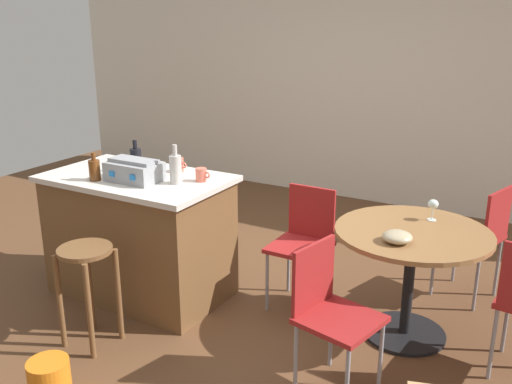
{
  "coord_description": "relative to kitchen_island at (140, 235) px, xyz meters",
  "views": [
    {
      "loc": [
        2.08,
        -3.16,
        2.04
      ],
      "look_at": [
        0.25,
        0.07,
        0.87
      ],
      "focal_mm": 39.36,
      "sensor_mm": 36.0,
      "label": 1
    }
  ],
  "objects": [
    {
      "name": "wine_glass",
      "position": [
        1.99,
        0.63,
        0.39
      ],
      "size": [
        0.07,
        0.07,
        0.14
      ],
      "color": "silver",
      "rests_on": "dining_table"
    },
    {
      "name": "plastic_bucket",
      "position": [
        0.41,
        -1.25,
        -0.34
      ],
      "size": [
        0.23,
        0.23,
        0.25
      ],
      "primitive_type": "cylinder",
      "color": "orange",
      "rests_on": "ground_plane"
    },
    {
      "name": "bottle_1",
      "position": [
        0.37,
        -0.01,
        0.57
      ],
      "size": [
        0.08,
        0.08,
        0.27
      ],
      "color": "#B7B2AD",
      "rests_on": "kitchen_island"
    },
    {
      "name": "cup_0",
      "position": [
        0.2,
        0.24,
        0.52
      ],
      "size": [
        0.12,
        0.09,
        0.11
      ],
      "color": "#DB6651",
      "rests_on": "kitchen_island"
    },
    {
      "name": "serving_bowl",
      "position": [
        1.89,
        0.14,
        0.32
      ],
      "size": [
        0.18,
        0.18,
        0.07
      ],
      "primitive_type": "ellipsoid",
      "color": "tan",
      "rests_on": "dining_table"
    },
    {
      "name": "folding_chair_far",
      "position": [
        1.14,
        0.46,
        0.05
      ],
      "size": [
        0.4,
        0.4,
        0.87
      ],
      "color": "maroon",
      "rests_on": "ground_plane"
    },
    {
      "name": "cup_1",
      "position": [
        0.49,
        0.12,
        0.51
      ],
      "size": [
        0.11,
        0.08,
        0.09
      ],
      "color": "#DB6651",
      "rests_on": "kitchen_island"
    },
    {
      "name": "folding_chair_left",
      "position": [
        1.68,
        -0.37,
        0.03
      ],
      "size": [
        0.48,
        0.48,
        0.85
      ],
      "color": "maroon",
      "rests_on": "ground_plane"
    },
    {
      "name": "kitchen_island",
      "position": [
        0.0,
        0.0,
        0.0
      ],
      "size": [
        1.34,
        0.8,
        0.93
      ],
      "color": "brown",
      "rests_on": "ground_plane"
    },
    {
      "name": "bottle_2",
      "position": [
        -0.18,
        -0.23,
        0.54
      ],
      "size": [
        0.08,
        0.08,
        0.2
      ],
      "color": "#603314",
      "rests_on": "kitchen_island"
    },
    {
      "name": "dining_table",
      "position": [
        1.93,
        0.38,
        0.1
      ],
      "size": [
        0.99,
        0.99,
        0.75
      ],
      "color": "black",
      "rests_on": "ground_plane"
    },
    {
      "name": "wooden_stool",
      "position": [
        0.18,
        -0.71,
        0.02
      ],
      "size": [
        0.34,
        0.34,
        0.67
      ],
      "color": "brown",
      "rests_on": "ground_plane"
    },
    {
      "name": "back_wall",
      "position": [
        0.61,
        3.07,
        0.88
      ],
      "size": [
        8.0,
        0.1,
        2.7
      ],
      "primitive_type": "cube",
      "color": "silver",
      "rests_on": "ground_plane"
    },
    {
      "name": "toolbox",
      "position": [
        0.07,
        -0.1,
        0.54
      ],
      "size": [
        0.37,
        0.25,
        0.16
      ],
      "color": "gray",
      "rests_on": "kitchen_island"
    },
    {
      "name": "folding_chair_near",
      "position": [
        2.23,
        1.14,
        0.06
      ],
      "size": [
        0.5,
        0.5,
        0.88
      ],
      "color": "maroon",
      "rests_on": "ground_plane"
    },
    {
      "name": "bottle_0",
      "position": [
        -0.08,
        0.1,
        0.56
      ],
      "size": [
        0.08,
        0.08,
        0.24
      ],
      "color": "black",
      "rests_on": "kitchen_island"
    },
    {
      "name": "ground_plane",
      "position": [
        0.61,
        0.19,
        -0.47
      ],
      "size": [
        8.8,
        8.8,
        0.0
      ],
      "primitive_type": "plane",
      "color": "brown"
    }
  ]
}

